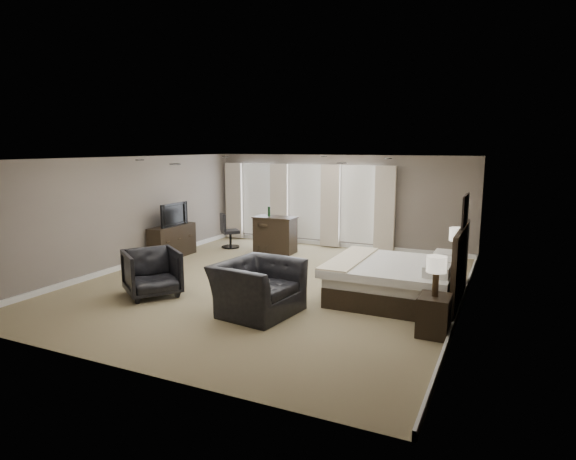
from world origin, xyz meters
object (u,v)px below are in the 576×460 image
at_px(bed, 397,262).
at_px(tv, 172,223).
at_px(lamp_near, 436,276).
at_px(bar_stool_left, 265,238).
at_px(lamp_far, 457,244).
at_px(dresser, 172,241).
at_px(nightstand_far, 455,273).
at_px(armchair_far, 152,270).
at_px(nightstand_near, 434,315).
at_px(armchair_near, 258,279).
at_px(bar_counter, 275,235).
at_px(bar_stool_right, 291,232).
at_px(desk_chair, 230,231).

bearing_deg(bed, tv, 169.94).
distance_m(lamp_near, bar_stool_left, 6.42).
bearing_deg(lamp_far, dresser, -176.86).
xyz_separation_m(dresser, tv, (0.00, 0.00, 0.48)).
bearing_deg(nightstand_far, armchair_far, -148.63).
bearing_deg(bed, armchair_far, -158.26).
bearing_deg(lamp_near, nightstand_near, 0.00).
height_order(nightstand_far, armchair_far, armchair_far).
distance_m(bed, tv, 6.13).
height_order(armchair_near, bar_counter, armchair_near).
bearing_deg(bed, armchair_near, -139.26).
relative_size(lamp_near, bar_stool_right, 0.76).
bearing_deg(armchair_near, bar_stool_right, 27.16).
bearing_deg(lamp_far, bar_counter, 165.34).
xyz_separation_m(bed, armchair_near, (-2.00, -1.72, -0.12)).
bearing_deg(bar_stool_right, bed, -43.41).
bearing_deg(bed, nightstand_near, -58.46).
bearing_deg(nightstand_far, desk_chair, 168.51).
bearing_deg(dresser, armchair_far, -58.14).
bearing_deg(tv, nightstand_far, -86.86).
height_order(armchair_far, bar_stool_left, armchair_far).
distance_m(bar_counter, desk_chair, 1.42).
relative_size(bed, armchair_near, 1.65).
xyz_separation_m(bed, lamp_far, (0.89, 1.45, 0.15)).
bearing_deg(armchair_near, nightstand_far, -34.16).
distance_m(tv, armchair_near, 4.91).
distance_m(bar_counter, bar_stool_right, 0.94).
height_order(lamp_far, bar_stool_right, lamp_far).
relative_size(bar_counter, bar_stool_left, 1.40).
bearing_deg(dresser, bar_stool_right, 49.45).
xyz_separation_m(dresser, desk_chair, (0.74, 1.64, 0.08)).
xyz_separation_m(bed, desk_chair, (-5.29, 2.71, -0.23)).
bearing_deg(armchair_near, desk_chair, 44.82).
bearing_deg(bar_stool_right, bar_counter, -92.09).
height_order(nightstand_near, bar_counter, bar_counter).
distance_m(dresser, bar_stool_right, 3.37).
distance_m(bar_stool_right, desk_chair, 1.72).
distance_m(nightstand_near, bar_stool_left, 6.40).
bearing_deg(lamp_far, tv, -176.86).
height_order(bed, desk_chair, bed).
relative_size(armchair_near, armchair_far, 1.39).
distance_m(bed, dresser, 6.13).
xyz_separation_m(nightstand_far, armchair_near, (-2.89, -3.17, 0.33)).
xyz_separation_m(dresser, armchair_far, (1.73, -2.78, 0.08)).
bearing_deg(tv, armchair_far, -148.14).
bearing_deg(bar_stool_left, lamp_near, -38.56).
distance_m(nightstand_near, lamp_far, 2.95).
relative_size(dresser, desk_chair, 1.45).
height_order(nightstand_far, bar_counter, bar_counter).
bearing_deg(bed, lamp_far, 58.46).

